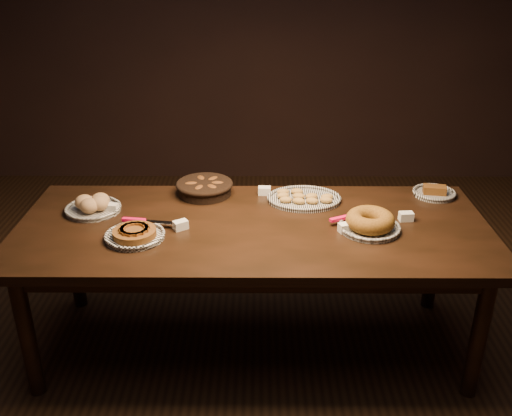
{
  "coord_description": "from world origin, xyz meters",
  "views": [
    {
      "loc": [
        0.03,
        -2.58,
        2.06
      ],
      "look_at": [
        0.01,
        0.05,
        0.82
      ],
      "focal_mm": 40.0,
      "sensor_mm": 36.0,
      "label": 1
    }
  ],
  "objects_px": {
    "apple_tart_plate": "(135,234)",
    "madeleine_platter": "(304,198)",
    "bundt_cake_plate": "(370,223)",
    "buffet_table": "(253,237)"
  },
  "relations": [
    {
      "from": "madeleine_platter",
      "to": "bundt_cake_plate",
      "type": "xyz_separation_m",
      "value": [
        0.3,
        -0.34,
        0.02
      ]
    },
    {
      "from": "apple_tart_plate",
      "to": "bundt_cake_plate",
      "type": "distance_m",
      "value": 1.15
    },
    {
      "from": "buffet_table",
      "to": "bundt_cake_plate",
      "type": "height_order",
      "value": "bundt_cake_plate"
    },
    {
      "from": "apple_tart_plate",
      "to": "madeleine_platter",
      "type": "bearing_deg",
      "value": 45.61
    },
    {
      "from": "buffet_table",
      "to": "bundt_cake_plate",
      "type": "bearing_deg",
      "value": -5.22
    },
    {
      "from": "buffet_table",
      "to": "apple_tart_plate",
      "type": "bearing_deg",
      "value": -165.72
    },
    {
      "from": "buffet_table",
      "to": "madeleine_platter",
      "type": "height_order",
      "value": "madeleine_platter"
    },
    {
      "from": "apple_tart_plate",
      "to": "bundt_cake_plate",
      "type": "relative_size",
      "value": 0.92
    },
    {
      "from": "buffet_table",
      "to": "madeleine_platter",
      "type": "xyz_separation_m",
      "value": [
        0.28,
        0.29,
        0.09
      ]
    },
    {
      "from": "apple_tart_plate",
      "to": "madeleine_platter",
      "type": "relative_size",
      "value": 0.8
    }
  ]
}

